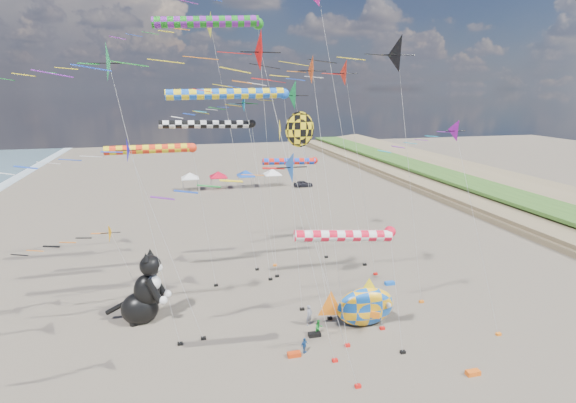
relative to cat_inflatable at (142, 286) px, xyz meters
The scene contains 30 objects.
delta_kite_0 25.93m from the cat_inflatable, 22.22° to the right, with size 8.27×1.62×15.86m.
delta_kite_1 11.24m from the cat_inflatable, 98.89° to the right, with size 11.03×1.80×14.75m.
delta_kite_3 19.99m from the cat_inflatable, 35.99° to the right, with size 9.66×1.96×19.79m.
delta_kite_4 22.04m from the cat_inflatable, 54.28° to the left, with size 12.13×2.53×24.31m.
delta_kite_5 25.19m from the cat_inflatable, ahead, with size 15.18×2.93×21.57m.
delta_kite_6 16.58m from the cat_inflatable, 96.61° to the right, with size 9.56×2.48×20.42m.
delta_kite_7 5.68m from the cat_inflatable, 157.84° to the left, with size 9.30×1.62×7.84m.
delta_kite_8 23.24m from the cat_inflatable, 12.80° to the left, with size 13.14×2.48×20.26m.
delta_kite_9 17.80m from the cat_inflatable, 44.18° to the left, with size 9.11×1.88×17.35m.
delta_kite_10 17.47m from the cat_inflatable, 58.20° to the right, with size 10.86×1.71×14.87m.
delta_kite_11 19.92m from the cat_inflatable, 51.41° to the right, with size 14.38×2.37×20.79m.
delta_kite_12 18.65m from the cat_inflatable, ahead, with size 9.61×2.43×18.48m.
windsock_0 18.76m from the cat_inflatable, 32.80° to the left, with size 7.03×0.69×10.99m.
windsock_1 16.08m from the cat_inflatable, 11.34° to the right, with size 9.99×0.76×17.71m.
windsock_2 11.12m from the cat_inflatable, 74.26° to the left, with size 8.68×0.78×13.23m.
windsock_3 14.21m from the cat_inflatable, 39.52° to the left, with size 9.44×0.70×15.12m.
windsock_4 21.77m from the cat_inflatable, 40.34° to the left, with size 10.24×0.95×23.43m.
windsock_5 17.09m from the cat_inflatable, 34.68° to the right, with size 7.88×0.74×9.27m.
angelfish_kite 16.77m from the cat_inflatable, ahead, with size 3.74×3.02×16.07m.
cat_inflatable is the anchor object (origin of this frame).
fish_inflatable 17.15m from the cat_inflatable, 16.53° to the right, with size 6.23×2.75×3.89m.
person_adult 13.03m from the cat_inflatable, 17.45° to the right, with size 0.60×0.39×1.65m, color slate.
child_green 13.85m from the cat_inflatable, 23.56° to the right, with size 0.60×0.47×1.24m, color #1E8B2E.
child_blue 13.33m from the cat_inflatable, 34.10° to the right, with size 0.65×0.27×1.12m, color #1D4E92.
kite_bag_0 13.66m from the cat_inflatable, 24.40° to the right, with size 0.90×0.44×0.30m, color black.
kite_bag_1 12.92m from the cat_inflatable, 37.12° to the right, with size 0.90×0.44×0.30m, color red.
kite_bag_2 21.89m from the cat_inflatable, ahead, with size 0.90×0.44×0.30m, color blue.
kite_bag_3 24.17m from the cat_inflatable, 31.08° to the right, with size 0.90×0.44×0.30m, color orange.
tent_row 48.28m from the cat_inflatable, 74.42° to the left, with size 19.20×4.20×3.80m.
parked_car 51.52m from the cat_inflatable, 59.85° to the left, with size 1.43×3.55×1.21m, color #26262D.
Camera 1 is at (-8.49, -20.20, 17.65)m, focal length 28.00 mm.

